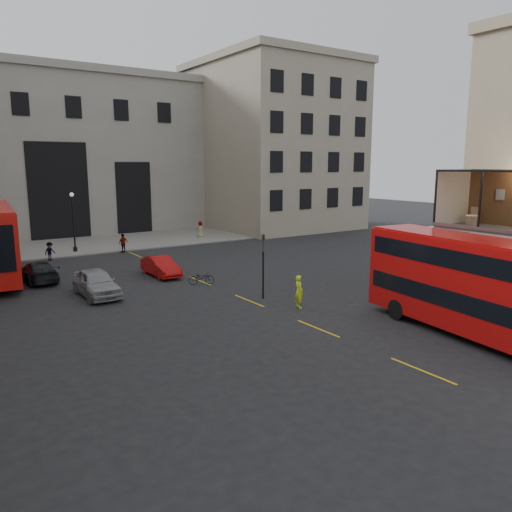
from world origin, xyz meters
TOP-DOWN VIEW (x-y plane):
  - ground at (0.00, 0.00)m, footprint 140.00×140.00m
  - gateway at (-5.00, 47.99)m, footprint 35.00×10.60m
  - building_right at (20.00, 39.97)m, footprint 16.60×18.60m
  - pavement_far at (-6.00, 38.00)m, footprint 40.00×12.00m
  - traffic_light_near at (-1.00, 12.00)m, footprint 0.16×0.20m
  - street_lamp_b at (-6.00, 34.00)m, footprint 0.36×0.36m
  - bus_near at (2.99, 1.10)m, footprint 4.00×11.64m
  - car_a at (-8.92, 18.03)m, footprint 1.92×4.77m
  - car_b at (-3.51, 20.96)m, footprint 1.46×4.16m
  - car_c at (-11.03, 23.96)m, footprint 2.10×4.75m
  - bicycle at (-2.33, 17.15)m, footprint 1.74×1.20m
  - cyclist at (-0.49, 9.32)m, footprint 0.59×0.75m
  - pedestrian_b at (-8.69, 31.34)m, footprint 1.13×0.94m
  - pedestrian_c at (-2.41, 31.71)m, footprint 1.07×0.76m
  - pedestrian_d at (7.48, 35.70)m, footprint 1.02×1.01m
  - cafe_table_far at (5.44, 3.14)m, footprint 0.54×0.54m
  - cafe_chair_d at (7.17, 4.18)m, footprint 0.49×0.49m

SIDE VIEW (x-z plane):
  - ground at x=0.00m, z-range 0.00..0.00m
  - pavement_far at x=-6.00m, z-range 0.00..0.12m
  - bicycle at x=-2.33m, z-range 0.00..0.87m
  - car_c at x=-11.03m, z-range 0.00..1.36m
  - car_b at x=-3.51m, z-range 0.00..1.37m
  - pedestrian_b at x=-8.69m, z-range 0.00..1.52m
  - car_a at x=-8.92m, z-range 0.00..1.62m
  - pedestrian_c at x=-2.41m, z-range 0.00..1.68m
  - pedestrian_d at x=7.48m, z-range 0.00..1.78m
  - cyclist at x=-0.49m, z-range 0.00..1.82m
  - street_lamp_b at x=-6.00m, z-range -0.27..5.06m
  - traffic_light_near at x=-1.00m, z-range 0.52..4.32m
  - bus_near at x=2.99m, z-range 0.28..4.83m
  - cafe_chair_d at x=7.17m, z-range 4.42..5.35m
  - cafe_table_far at x=5.44m, z-range 4.71..5.39m
  - gateway at x=-5.00m, z-range 0.39..18.39m
  - building_right at x=20.00m, z-range 0.39..20.39m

